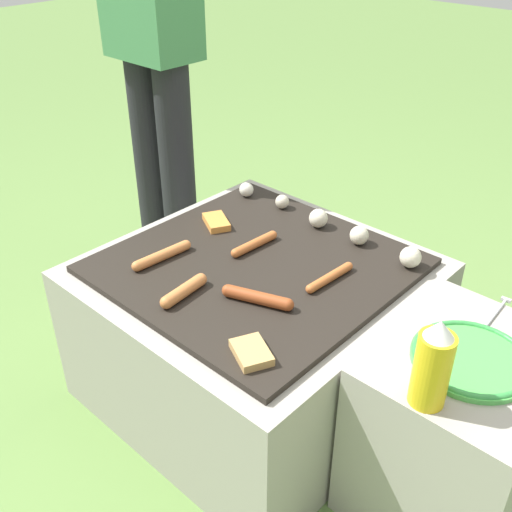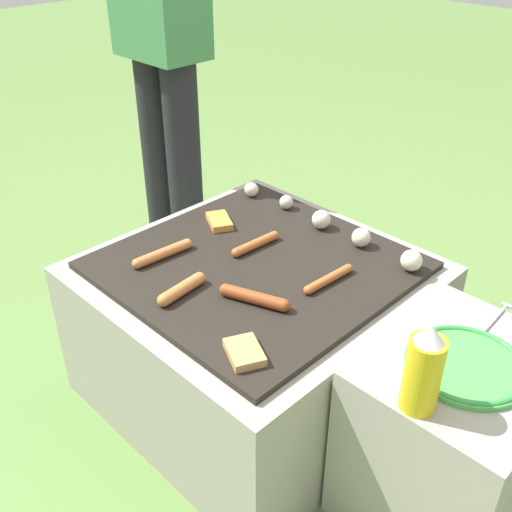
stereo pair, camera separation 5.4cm
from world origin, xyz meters
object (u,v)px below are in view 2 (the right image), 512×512
(plate_colorful, at_px, (466,364))
(condiment_bottle, at_px, (423,370))
(person_standing, at_px, (159,8))
(fork_utensil, at_px, (495,319))
(sausage_front_center, at_px, (329,279))

(plate_colorful, bearing_deg, condiment_bottle, -94.68)
(person_standing, distance_m, condiment_bottle, 1.41)
(condiment_bottle, xyz_separation_m, fork_utensil, (-0.02, 0.36, -0.09))
(person_standing, distance_m, fork_utensil, 1.37)
(sausage_front_center, height_order, plate_colorful, sausage_front_center)
(person_standing, xyz_separation_m, sausage_front_center, (0.89, -0.19, -0.52))
(sausage_front_center, xyz_separation_m, fork_utensil, (0.37, 0.15, -0.01))
(person_standing, xyz_separation_m, fork_utensil, (1.26, -0.04, -0.53))
(person_standing, xyz_separation_m, plate_colorful, (1.29, -0.23, -0.52))
(sausage_front_center, relative_size, fork_utensil, 0.99)
(plate_colorful, distance_m, condiment_bottle, 0.19)
(fork_utensil, bearing_deg, condiment_bottle, -87.14)
(plate_colorful, relative_size, fork_utensil, 1.45)
(person_standing, relative_size, plate_colorful, 6.77)
(person_standing, distance_m, plate_colorful, 1.41)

